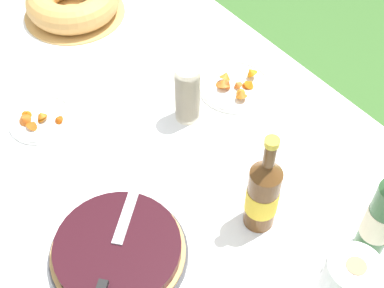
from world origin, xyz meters
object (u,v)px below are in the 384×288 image
at_px(serving_knife, 113,255).
at_px(bundt_cake, 73,1).
at_px(snack_plate_left, 235,86).
at_px(cider_bottle_amber, 263,194).
at_px(cup_stack, 187,94).
at_px(snack_plate_near, 41,119).
at_px(berry_tart, 118,251).
at_px(cider_bottle_green, 383,216).

distance_m(serving_knife, bundt_cake, 1.02).
bearing_deg(serving_knife, snack_plate_left, -15.81).
xyz_separation_m(serving_knife, cider_bottle_amber, (0.11, 0.36, 0.05)).
bearing_deg(cup_stack, snack_plate_near, -124.84).
relative_size(cup_stack, snack_plate_near, 0.98).
bearing_deg(berry_tart, bundt_cake, 156.52).
distance_m(berry_tart, serving_knife, 0.05).
bearing_deg(cider_bottle_amber, serving_knife, -106.84).
distance_m(berry_tart, snack_plate_near, 0.52).
bearing_deg(berry_tart, cider_bottle_amber, 69.20).
bearing_deg(snack_plate_near, cup_stack, 55.16).
height_order(berry_tart, snack_plate_left, snack_plate_left).
distance_m(bundt_cake, cider_bottle_green, 1.26).
xyz_separation_m(berry_tart, snack_plate_left, (-0.27, 0.60, -0.01)).
height_order(cup_stack, snack_plate_left, cup_stack).
height_order(cider_bottle_amber, snack_plate_left, cider_bottle_amber).
relative_size(serving_knife, cider_bottle_amber, 0.96).
bearing_deg(bundt_cake, cider_bottle_amber, -3.28).
bearing_deg(serving_knife, cider_bottle_amber, -57.69).
bearing_deg(snack_plate_near, berry_tart, -6.30).
distance_m(cider_bottle_amber, snack_plate_near, 0.71).
bearing_deg(cider_bottle_green, bundt_cake, -175.43).
bearing_deg(serving_knife, cup_stack, -7.32).
relative_size(berry_tart, cider_bottle_green, 0.93).
relative_size(berry_tart, snack_plate_left, 1.46).
xyz_separation_m(serving_knife, cider_bottle_green, (0.33, 0.52, 0.08)).
xyz_separation_m(cider_bottle_green, snack_plate_near, (-0.86, -0.44, -0.13)).
distance_m(berry_tart, bundt_cake, 0.99).
bearing_deg(snack_plate_left, cup_stack, -89.06).
distance_m(serving_knife, cider_bottle_amber, 0.38).
relative_size(serving_knife, snack_plate_left, 1.32).
xyz_separation_m(cup_stack, cider_bottle_green, (0.61, 0.08, 0.04)).
bearing_deg(cider_bottle_amber, snack_plate_near, -156.53).
distance_m(berry_tart, snack_plate_left, 0.66).
xyz_separation_m(serving_knife, bundt_cake, (-0.93, 0.42, -0.01)).
xyz_separation_m(bundt_cake, cider_bottle_amber, (1.03, -0.06, 0.06)).
relative_size(cup_stack, cider_bottle_green, 0.53).
height_order(cup_stack, snack_plate_near, cup_stack).
xyz_separation_m(cider_bottle_green, cider_bottle_amber, (-0.22, -0.16, -0.02)).
height_order(cider_bottle_green, snack_plate_left, cider_bottle_green).
xyz_separation_m(cider_bottle_amber, snack_plate_near, (-0.64, -0.28, -0.11)).
relative_size(bundt_cake, cup_stack, 1.88).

